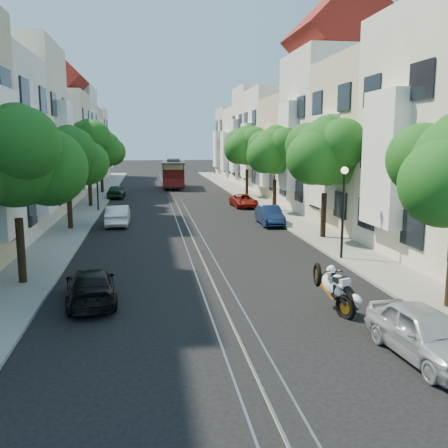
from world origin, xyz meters
name	(u,v)px	position (x,y,z in m)	size (l,w,h in m)	color
ground	(176,201)	(0.00, 28.00, 0.00)	(200.00, 200.00, 0.00)	black
sidewalk_east	(254,199)	(7.25, 28.00, 0.06)	(2.50, 80.00, 0.12)	gray
sidewalk_west	(94,202)	(-7.25, 28.00, 0.06)	(2.50, 80.00, 0.12)	gray
rail_left	(170,201)	(-0.55, 28.00, 0.01)	(0.06, 80.00, 0.02)	gray
rail_slot	(176,201)	(0.00, 28.00, 0.01)	(0.06, 80.00, 0.02)	gray
rail_right	(182,201)	(0.55, 28.00, 0.01)	(0.06, 80.00, 0.02)	gray
lane_line	(176,201)	(0.00, 28.00, 0.00)	(0.08, 80.00, 0.01)	tan
townhouses_east	(303,144)	(11.87, 27.91, 5.18)	(7.75, 72.00, 12.00)	beige
townhouses_west	(36,145)	(-11.87, 27.91, 5.08)	(7.75, 72.00, 11.76)	silver
tree_e_b	(327,154)	(7.26, 8.98, 4.73)	(4.93, 4.08, 6.68)	black
tree_e_c	(276,152)	(7.26, 19.98, 4.60)	(4.84, 3.99, 6.52)	black
tree_e_d	(248,147)	(7.26, 30.98, 4.87)	(5.01, 4.16, 6.85)	black
tree_w_a	(16,160)	(-7.14, 1.98, 4.73)	(4.93, 4.08, 6.68)	black
tree_w_b	(68,158)	(-7.14, 13.98, 4.40)	(4.72, 3.87, 6.27)	black
tree_w_c	(89,145)	(-7.14, 24.98, 5.07)	(5.13, 4.28, 7.09)	black
tree_w_d	(101,149)	(-7.14, 35.98, 4.60)	(4.84, 3.99, 6.52)	black
lamp_east	(343,199)	(6.30, 4.00, 2.85)	(0.32, 0.32, 4.16)	black
lamp_west	(97,175)	(-6.30, 22.00, 2.85)	(0.32, 0.32, 4.16)	black
sportbike_rider	(334,287)	(3.35, -2.78, 0.87)	(0.94, 2.03, 1.56)	black
cable_car	(174,172)	(0.50, 40.95, 1.84)	(2.99, 8.23, 3.11)	black
parked_car_e_near	(425,333)	(4.40, -6.30, 0.66)	(1.55, 3.85, 1.31)	#A2A8AE
parked_car_e_mid	(270,215)	(5.39, 14.09, 0.62)	(1.31, 3.76, 1.24)	#0B1A3A
parked_car_e_far	(244,201)	(5.37, 23.01, 0.53)	(1.77, 3.84, 1.07)	maroon
parked_car_w_near	(91,286)	(-4.40, -0.54, 0.58)	(1.62, 3.98, 1.15)	black
parked_car_w_mid	(118,215)	(-4.40, 15.30, 0.66)	(1.40, 4.02, 1.32)	white
parked_car_w_far	(116,192)	(-5.48, 31.11, 0.64)	(1.52, 3.79, 1.29)	#14321F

